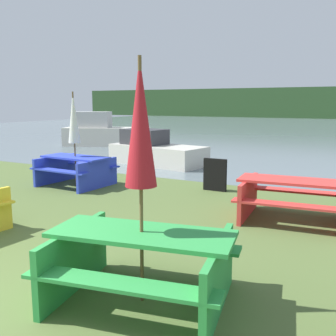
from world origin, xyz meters
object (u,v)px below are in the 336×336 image
picnic_table_green (142,259)px  signboard (215,175)px  boat (155,151)px  boat_second (104,133)px  umbrella_white (74,118)px  picnic_table_blue (76,168)px  picnic_table_red (295,196)px  umbrella_crimson (140,124)px

picnic_table_green → signboard: 5.30m
boat → boat_second: 6.27m
umbrella_white → picnic_table_blue: bearing=-63.4°
picnic_table_red → signboard: (-2.08, 1.55, -0.07)m
boat → signboard: size_ratio=4.54×
umbrella_white → umbrella_crimson: 6.07m
boat_second → signboard: boat_second is taller
picnic_table_blue → boat_second: (-5.06, 7.62, 0.16)m
picnic_table_blue → boat_second: 9.14m
signboard → picnic_table_red: bearing=-36.6°
picnic_table_blue → boat: (-0.03, 3.88, -0.01)m
picnic_table_green → picnic_table_red: picnic_table_green is taller
picnic_table_blue → boat: boat is taller
umbrella_white → boat_second: bearing=123.6°
picnic_table_red → boat_second: bearing=142.1°
picnic_table_red → umbrella_crimson: (-0.80, -3.59, 1.37)m
picnic_table_green → picnic_table_red: (0.80, 3.59, -0.01)m
picnic_table_blue → boat_second: bearing=123.6°
picnic_table_blue → umbrella_crimson: bearing=-42.0°
picnic_table_green → umbrella_white: size_ratio=0.91×
picnic_table_green → boat_second: 15.10m
picnic_table_blue → signboard: bearing=18.5°
boat → signboard: (3.26, -2.80, -0.05)m
umbrella_white → signboard: bearing=18.5°
picnic_table_blue → umbrella_crimson: 6.22m
picnic_table_green → picnic_table_red: bearing=77.4°
signboard → picnic_table_blue: bearing=-161.5°
picnic_table_blue → signboard: size_ratio=2.31×
picnic_table_red → signboard: signboard is taller
umbrella_white → boat_second: 9.20m
umbrella_crimson → boat: 9.26m
picnic_table_green → picnic_table_red: 3.68m
picnic_table_green → umbrella_white: (-4.51, 4.06, 1.20)m
umbrella_crimson → boat: umbrella_crimson is taller
picnic_table_red → boat: boat is taller
picnic_table_green → picnic_table_blue: size_ratio=1.20×
picnic_table_green → picnic_table_blue: (-4.51, 4.06, -0.01)m
picnic_table_green → boat: boat is taller
picnic_table_red → picnic_table_blue: picnic_table_red is taller
picnic_table_red → signboard: 2.59m
picnic_table_green → boat: 9.15m
boat → boat_second: size_ratio=0.82×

